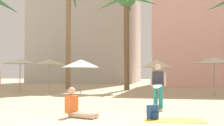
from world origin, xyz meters
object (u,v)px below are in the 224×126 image
at_px(palm_tree_far_left, 127,9).
at_px(cafe_umbrella_1, 20,61).
at_px(person_near_right, 77,107).
at_px(cafe_umbrella_2, 81,63).
at_px(backpack, 153,112).
at_px(cafe_umbrella_6, 50,62).
at_px(beach_towel, 174,120).
at_px(cafe_umbrella_4, 214,60).
at_px(person_far_left, 158,84).
at_px(cafe_umbrella_0, 157,64).

xyz_separation_m(palm_tree_far_left, cafe_umbrella_1, (-7.22, -3.98, -4.37)).
distance_m(palm_tree_far_left, person_near_right, 15.57).
height_order(cafe_umbrella_2, backpack, cafe_umbrella_2).
relative_size(palm_tree_far_left, person_near_right, 7.85).
bearing_deg(cafe_umbrella_1, person_near_right, -52.72).
height_order(palm_tree_far_left, cafe_umbrella_6, palm_tree_far_left).
xyz_separation_m(palm_tree_far_left, beach_towel, (3.50, -14.22, -6.58)).
distance_m(backpack, person_near_right, 2.30).
bearing_deg(cafe_umbrella_4, person_far_left, -114.10).
distance_m(cafe_umbrella_2, cafe_umbrella_6, 2.45).
xyz_separation_m(cafe_umbrella_6, backpack, (7.59, -9.69, -1.95)).
xyz_separation_m(palm_tree_far_left, cafe_umbrella_6, (-4.70, -4.50, -4.44)).
bearing_deg(person_near_right, cafe_umbrella_0, 97.08).
xyz_separation_m(cafe_umbrella_4, beach_towel, (-2.55, -9.58, -2.12)).
bearing_deg(backpack, person_far_left, 136.11).
xyz_separation_m(backpack, person_far_left, (0.05, 2.59, 0.71)).
relative_size(cafe_umbrella_0, cafe_umbrella_4, 0.84).
xyz_separation_m(beach_towel, backpack, (-0.61, 0.03, 0.19)).
relative_size(beach_towel, person_near_right, 1.59).
bearing_deg(cafe_umbrella_2, cafe_umbrella_1, 168.96).
height_order(cafe_umbrella_6, backpack, cafe_umbrella_6).
bearing_deg(palm_tree_far_left, cafe_umbrella_2, -114.92).
relative_size(cafe_umbrella_4, person_near_right, 2.49).
bearing_deg(person_near_right, person_far_left, 66.55).
distance_m(cafe_umbrella_0, cafe_umbrella_1, 9.80).
bearing_deg(cafe_umbrella_2, backpack, -60.72).
distance_m(palm_tree_far_left, cafe_umbrella_2, 7.14).
xyz_separation_m(cafe_umbrella_4, backpack, (-3.16, -9.54, -1.93)).
distance_m(palm_tree_far_left, cafe_umbrella_1, 9.33).
bearing_deg(cafe_umbrella_0, cafe_umbrella_1, 178.70).
height_order(beach_towel, person_far_left, person_far_left).
distance_m(cafe_umbrella_6, person_far_left, 10.50).
height_order(cafe_umbrella_4, beach_towel, cafe_umbrella_4).
relative_size(palm_tree_far_left, beach_towel, 4.94).
bearing_deg(palm_tree_far_left, cafe_umbrella_1, -151.10).
bearing_deg(person_far_left, cafe_umbrella_2, 43.44).
bearing_deg(person_near_right, palm_tree_far_left, 110.66).
bearing_deg(palm_tree_far_left, person_near_right, -87.63).
distance_m(palm_tree_far_left, cafe_umbrella_4, 8.84).
distance_m(palm_tree_far_left, backpack, 15.83).
height_order(cafe_umbrella_4, backpack, cafe_umbrella_4).
height_order(cafe_umbrella_1, person_near_right, cafe_umbrella_1).
xyz_separation_m(cafe_umbrella_0, cafe_umbrella_2, (-4.87, -0.74, 0.03)).
height_order(cafe_umbrella_6, person_near_right, cafe_umbrella_6).
distance_m(backpack, person_far_left, 2.69).
xyz_separation_m(cafe_umbrella_6, beach_towel, (8.20, -9.72, -2.14)).
bearing_deg(cafe_umbrella_1, palm_tree_far_left, 28.90).
xyz_separation_m(cafe_umbrella_2, person_far_left, (5.24, -6.66, -1.07)).
relative_size(cafe_umbrella_6, beach_towel, 1.38).
relative_size(cafe_umbrella_0, cafe_umbrella_2, 0.87).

